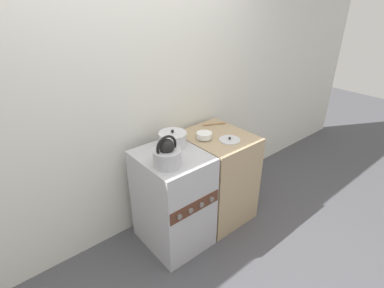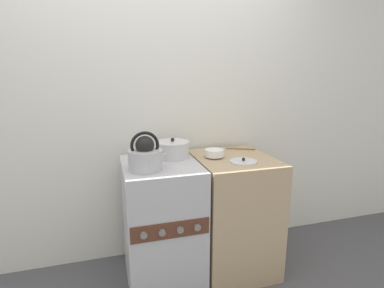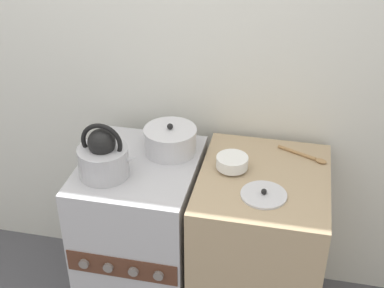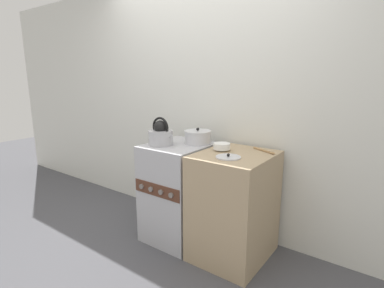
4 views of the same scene
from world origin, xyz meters
name	(u,v)px [view 3 (image 3 of 4)]	position (x,y,z in m)	size (l,w,h in m)	color
wall_back	(160,57)	(0.00, 0.73, 1.25)	(7.00, 0.06, 2.50)	silver
stove	(143,241)	(0.00, 0.30, 0.45)	(0.52, 0.63, 0.91)	#B2B2B7
counter	(258,254)	(0.57, 0.33, 0.45)	(0.57, 0.66, 0.90)	tan
kettle	(104,156)	(-0.11, 0.19, 1.00)	(0.27, 0.22, 0.25)	#B2B2B7
cooking_pot	(170,140)	(0.12, 0.44, 0.97)	(0.24, 0.24, 0.15)	silver
enamel_bowl	(232,162)	(0.42, 0.36, 0.94)	(0.14, 0.14, 0.06)	white
loose_pot_lid	(264,195)	(0.58, 0.19, 0.91)	(0.19, 0.19, 0.03)	silver
wooden_spoon	(306,156)	(0.74, 0.53, 0.91)	(0.23, 0.12, 0.02)	#A37A4C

